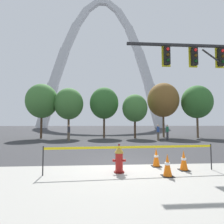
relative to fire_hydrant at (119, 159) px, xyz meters
The scene contains 18 objects.
ground_plane 1.20m from the fire_hydrant, 77.00° to the left, with size 240.00×240.00×0.00m, color #333335.
sidewalk_near_curb 2.93m from the fire_hydrant, 85.09° to the right, with size 40.00×8.00×0.01m, color #99968E.
fire_hydrant is the anchor object (origin of this frame).
caution_tape_barrier 0.50m from the fire_hydrant, ahead, with size 6.01×0.38×0.96m.
traffic_cone_by_hydrant 1.61m from the fire_hydrant, 20.80° to the right, with size 0.36×0.36×0.73m.
traffic_cone_mid_sidewalk 1.73m from the fire_hydrant, 25.60° to the left, with size 0.36×0.36×0.73m.
traffic_cone_curb_edge 2.38m from the fire_hydrant, ahead, with size 0.36×0.36×0.73m.
traffic_signal_gantry 6.69m from the fire_hydrant, 22.74° to the left, with size 6.42×0.44×6.00m.
monument_arch 64.11m from the fire_hydrant, 89.77° to the left, with size 47.48×3.31×49.93m.
tree_far_left 16.85m from the fire_hydrant, 116.54° to the left, with size 3.58×3.58×6.27m.
tree_left_mid 15.71m from the fire_hydrant, 106.18° to the left, with size 3.33×3.33×5.83m.
tree_center_left 15.72m from the fire_hydrant, 90.55° to the left, with size 3.47×3.47×6.07m.
tree_center_right 14.90m from the fire_hydrant, 76.53° to the left, with size 2.91×2.91×5.10m.
tree_right_mid 17.37m from the fire_hydrant, 64.85° to the left, with size 3.85×3.85×6.73m.
tree_far_right 18.55m from the fire_hydrant, 52.57° to the left, with size 3.60×3.60×6.29m.
pedestrian_walking_left 12.11m from the fire_hydrant, 107.74° to the left, with size 0.31×0.39×1.59m.
pedestrian_standing_center 12.43m from the fire_hydrant, 65.44° to the left, with size 0.35×0.39×1.59m.
pedestrian_walking_right 13.53m from the fire_hydrant, 61.96° to the left, with size 0.36×0.39×1.59m.
Camera 1 is at (-0.93, -7.35, 1.70)m, focal length 28.68 mm.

